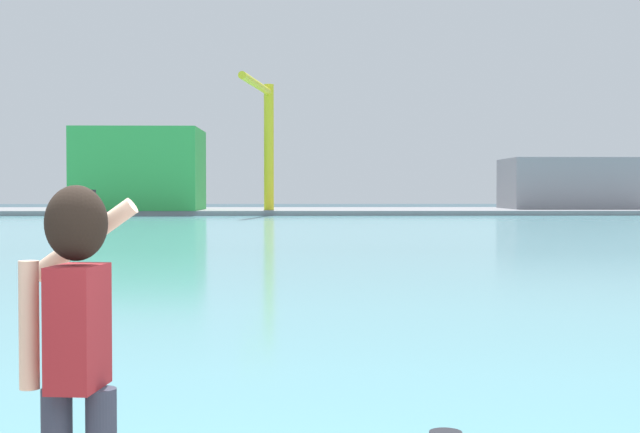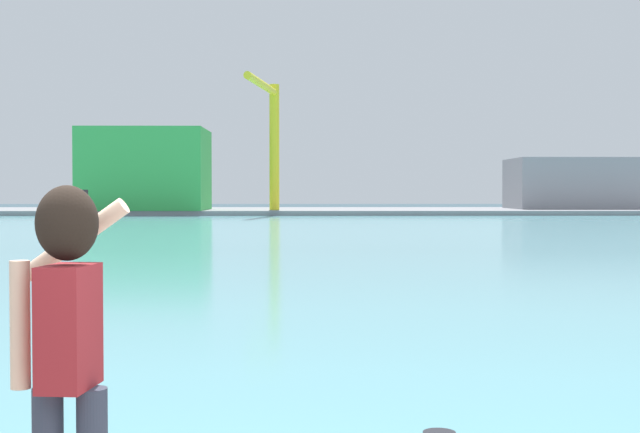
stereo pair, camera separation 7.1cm
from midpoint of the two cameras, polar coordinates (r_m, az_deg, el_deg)
name	(u,v)px [view 2 (the right image)]	position (r m, az deg, el deg)	size (l,w,h in m)	color
ground_plane	(304,231)	(53.36, -1.00, -0.93)	(220.00, 220.00, 0.00)	#334751
harbor_water	(304,229)	(55.35, -0.99, -0.83)	(140.00, 100.00, 0.02)	#599EA8
far_shore_dock	(305,211)	(95.33, -0.93, 0.35)	(140.00, 20.00, 0.48)	gray
person_photographer	(67,334)	(4.21, -15.41, -7.28)	(0.53, 0.56, 1.74)	#2D3342
warehouse_left	(146,170)	(91.68, -11.06, 2.96)	(12.22, 9.90, 8.15)	green
warehouse_right	(573,184)	(100.60, 15.91, 2.04)	(13.35, 9.42, 5.44)	gray
port_crane	(270,127)	(87.96, -3.18, 5.75)	(2.67, 13.90, 12.65)	yellow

